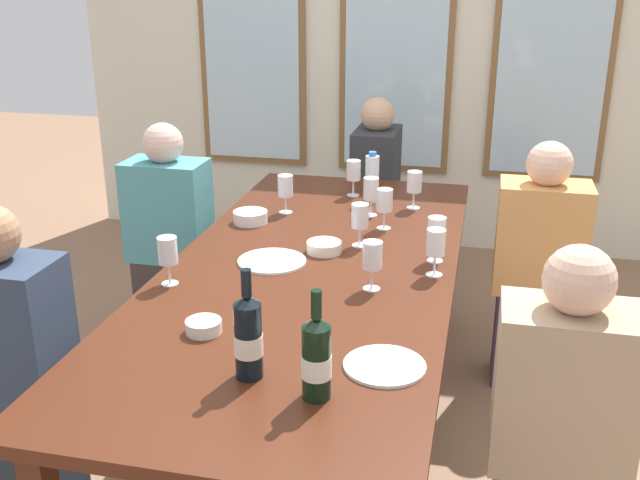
{
  "coord_description": "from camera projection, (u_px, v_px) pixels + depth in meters",
  "views": [
    {
      "loc": [
        0.59,
        -2.46,
        1.78
      ],
      "look_at": [
        0.0,
        0.14,
        0.79
      ],
      "focal_mm": 41.44,
      "sensor_mm": 36.0,
      "label": 1
    }
  ],
  "objects": [
    {
      "name": "white_plate_0",
      "position": [
        272.0,
        261.0,
        2.77
      ],
      "size": [
        0.26,
        0.26,
        0.01
      ],
      "primitive_type": "cylinder",
      "color": "white",
      "rests_on": "dining_table"
    },
    {
      "name": "seated_person_4",
      "position": [
        375.0,
        199.0,
        4.25
      ],
      "size": [
        0.24,
        0.38,
        1.11
      ],
      "color": "#362B35",
      "rests_on": "ground"
    },
    {
      "name": "seated_person_2",
      "position": [
        12.0,
        375.0,
        2.41
      ],
      "size": [
        0.38,
        0.24,
        1.11
      ],
      "color": "#28313A",
      "rests_on": "ground"
    },
    {
      "name": "wine_bottle_0",
      "position": [
        316.0,
        358.0,
        1.86
      ],
      "size": [
        0.08,
        0.08,
        0.3
      ],
      "color": "black",
      "rests_on": "dining_table"
    },
    {
      "name": "wine_glass_0",
      "position": [
        285.0,
        188.0,
        3.29
      ],
      "size": [
        0.07,
        0.07,
        0.17
      ],
      "color": "white",
      "rests_on": "dining_table"
    },
    {
      "name": "wine_glass_9",
      "position": [
        168.0,
        252.0,
        2.53
      ],
      "size": [
        0.07,
        0.07,
        0.17
      ],
      "color": "white",
      "rests_on": "dining_table"
    },
    {
      "name": "wine_bottle_1",
      "position": [
        248.0,
        337.0,
        1.96
      ],
      "size": [
        0.08,
        0.08,
        0.31
      ],
      "color": "black",
      "rests_on": "dining_table"
    },
    {
      "name": "wine_glass_5",
      "position": [
        371.0,
        190.0,
        3.25
      ],
      "size": [
        0.07,
        0.07,
        0.17
      ],
      "color": "white",
      "rests_on": "dining_table"
    },
    {
      "name": "wine_glass_6",
      "position": [
        372.0,
        258.0,
        2.49
      ],
      "size": [
        0.07,
        0.07,
        0.17
      ],
      "color": "white",
      "rests_on": "dining_table"
    },
    {
      "name": "water_bottle",
      "position": [
        372.0,
        178.0,
        3.45
      ],
      "size": [
        0.06,
        0.06,
        0.24
      ],
      "color": "white",
      "rests_on": "dining_table"
    },
    {
      "name": "ground_plane",
      "position": [
        312.0,
        435.0,
        2.99
      ],
      "size": [
        12.0,
        12.0,
        0.0
      ],
      "primitive_type": "plane",
      "color": "#876349"
    },
    {
      "name": "back_wall_with_windows",
      "position": [
        398.0,
        23.0,
        4.62
      ],
      "size": [
        4.25,
        0.1,
        2.9
      ],
      "color": "silver",
      "rests_on": "ground"
    },
    {
      "name": "wine_glass_4",
      "position": [
        385.0,
        202.0,
        3.08
      ],
      "size": [
        0.07,
        0.07,
        0.17
      ],
      "color": "white",
      "rests_on": "dining_table"
    },
    {
      "name": "wine_glass_7",
      "position": [
        360.0,
        218.0,
        2.89
      ],
      "size": [
        0.07,
        0.07,
        0.17
      ],
      "color": "white",
      "rests_on": "dining_table"
    },
    {
      "name": "seated_person_3",
      "position": [
        558.0,
        439.0,
        2.09
      ],
      "size": [
        0.38,
        0.24,
        1.11
      ],
      "color": "#2F382C",
      "rests_on": "ground"
    },
    {
      "name": "wine_glass_8",
      "position": [
        437.0,
        231.0,
        2.73
      ],
      "size": [
        0.07,
        0.07,
        0.17
      ],
      "color": "white",
      "rests_on": "dining_table"
    },
    {
      "name": "seated_person_0",
      "position": [
        170.0,
        242.0,
        3.58
      ],
      "size": [
        0.38,
        0.24,
        1.11
      ],
      "color": "#37302E",
      "rests_on": "ground"
    },
    {
      "name": "seated_person_1",
      "position": [
        537.0,
        273.0,
        3.22
      ],
      "size": [
        0.38,
        0.24,
        1.11
      ],
      "color": "#372741",
      "rests_on": "ground"
    },
    {
      "name": "wine_glass_2",
      "position": [
        414.0,
        184.0,
        3.35
      ],
      "size": [
        0.07,
        0.07,
        0.17
      ],
      "color": "white",
      "rests_on": "dining_table"
    },
    {
      "name": "tasting_bowl_0",
      "position": [
        204.0,
        326.0,
        2.23
      ],
      "size": [
        0.11,
        0.11,
        0.04
      ],
      "primitive_type": "cylinder",
      "color": "white",
      "rests_on": "dining_table"
    },
    {
      "name": "wine_glass_1",
      "position": [
        436.0,
        244.0,
        2.61
      ],
      "size": [
        0.07,
        0.07,
        0.17
      ],
      "color": "white",
      "rests_on": "dining_table"
    },
    {
      "name": "dining_table",
      "position": [
        311.0,
        281.0,
        2.76
      ],
      "size": [
        1.05,
        2.45,
        0.74
      ],
      "color": "#461F10",
      "rests_on": "ground"
    },
    {
      "name": "tasting_bowl_2",
      "position": [
        250.0,
        217.0,
        3.19
      ],
      "size": [
        0.15,
        0.15,
        0.05
      ],
      "primitive_type": "cylinder",
      "color": "white",
      "rests_on": "dining_table"
    },
    {
      "name": "white_plate_1",
      "position": [
        385.0,
        366.0,
        2.04
      ],
      "size": [
        0.23,
        0.23,
        0.01
      ],
      "primitive_type": "cylinder",
      "color": "white",
      "rests_on": "dining_table"
    },
    {
      "name": "wine_glass_3",
      "position": [
        354.0,
        171.0,
        3.53
      ],
      "size": [
        0.07,
        0.07,
        0.17
      ],
      "color": "white",
      "rests_on": "dining_table"
    },
    {
      "name": "tasting_bowl_1",
      "position": [
        324.0,
        247.0,
        2.86
      ],
      "size": [
        0.14,
        0.14,
        0.04
      ],
      "primitive_type": "cylinder",
      "color": "white",
      "rests_on": "dining_table"
    }
  ]
}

